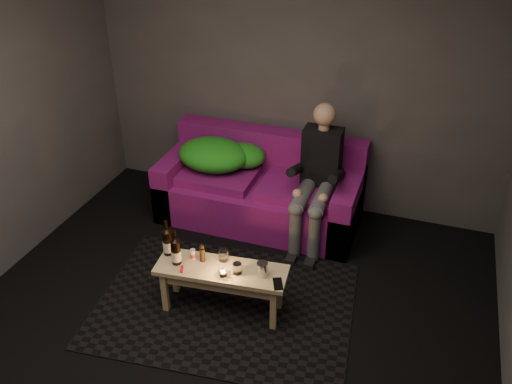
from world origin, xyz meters
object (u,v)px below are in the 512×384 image
(beer_bottle_a, at_px, (168,242))
(beer_bottle_b, at_px, (176,251))
(person, at_px, (317,175))
(steel_cup, at_px, (262,269))
(sofa, at_px, (261,190))
(coffee_table, at_px, (222,276))

(beer_bottle_a, distance_m, beer_bottle_b, 0.14)
(person, relative_size, steel_cup, 11.05)
(sofa, height_order, coffee_table, sofa)
(beer_bottle_a, relative_size, beer_bottle_b, 1.01)
(beer_bottle_a, xyz_separation_m, steel_cup, (0.77, -0.01, -0.06))
(person, height_order, coffee_table, person)
(sofa, height_order, steel_cup, sofa)
(person, bearing_deg, steel_cup, -95.33)
(beer_bottle_a, xyz_separation_m, beer_bottle_b, (0.11, -0.08, -0.00))
(steel_cup, bearing_deg, coffee_table, -176.07)
(beer_bottle_b, distance_m, steel_cup, 0.67)
(coffee_table, xyz_separation_m, beer_bottle_b, (-0.34, -0.05, 0.18))
(person, height_order, beer_bottle_b, person)
(steel_cup, bearing_deg, beer_bottle_b, -173.57)
(sofa, bearing_deg, beer_bottle_a, -103.19)
(sofa, xyz_separation_m, person, (0.57, -0.15, 0.36))
(sofa, xyz_separation_m, coffee_table, (0.14, -1.36, 0.04))
(person, relative_size, coffee_table, 1.23)
(person, bearing_deg, beer_bottle_b, -121.50)
(sofa, distance_m, beer_bottle_a, 1.39)
(person, distance_m, coffee_table, 1.32)
(beer_bottle_a, bearing_deg, person, 53.04)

